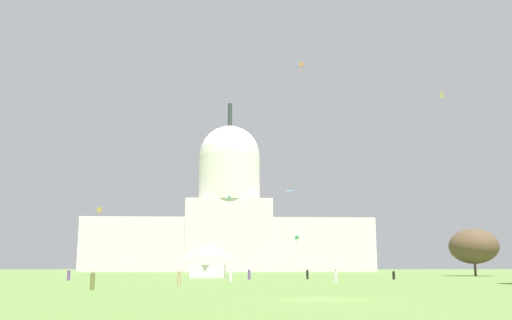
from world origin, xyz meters
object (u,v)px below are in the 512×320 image
event_tent (208,260)px  person_tan_lawn_far_left (179,279)px  kite_yellow_mid (442,95)px  kite_cyan_low (287,194)px  capitol_building (229,221)px  person_purple_front_center (249,274)px  tree_east_far (474,246)px  kite_turquoise_mid (229,197)px  kite_green_low (297,238)px  person_black_back_center (394,275)px  person_white_back_left (230,276)px  person_black_edge_east (307,274)px  person_purple_front_left (69,276)px  person_olive_edge_west (92,281)px  kite_magenta_low (183,231)px  person_white_front_right (336,276)px  kite_orange_high (301,64)px  kite_gold_low (99,210)px

event_tent → person_tan_lawn_far_left: event_tent is taller
kite_yellow_mid → kite_cyan_low: kite_yellow_mid is taller
capitol_building → person_purple_front_center: capitol_building is taller
tree_east_far → kite_turquoise_mid: size_ratio=4.80×
kite_yellow_mid → kite_green_low: bearing=-66.1°
person_black_back_center → kite_yellow_mid: kite_yellow_mid is taller
event_tent → tree_east_far: tree_east_far is taller
event_tent → kite_green_low: (20.31, 31.82, 5.69)m
person_white_back_left → kite_green_low: kite_green_low is taller
kite_cyan_low → person_white_back_left: bearing=-65.8°
event_tent → kite_green_low: kite_green_low is taller
person_black_back_center → kite_yellow_mid: 35.69m
person_black_edge_east → person_purple_front_center: 9.67m
kite_yellow_mid → kite_turquoise_mid: 74.87m
person_tan_lawn_far_left → kite_turquoise_mid: bearing=-102.6°
event_tent → person_purple_front_left: 27.38m
kite_green_low → person_olive_edge_west: bearing=7.3°
event_tent → kite_magenta_low: 94.15m
person_purple_front_left → tree_east_far: bearing=173.5°
person_white_front_right → person_tan_lawn_far_left: size_ratio=1.06×
kite_orange_high → kite_turquoise_mid: (-20.04, 9.18, -37.03)m
kite_magenta_low → kite_gold_low: bearing=40.8°
person_purple_front_left → person_black_back_center: size_ratio=1.10×
person_white_back_left → person_black_edge_east: bearing=29.0°
tree_east_far → kite_gold_low: 86.94m
tree_east_far → kite_orange_high: 68.72m
kite_magenta_low → kite_green_low: size_ratio=0.55×
event_tent → kite_magenta_low: bearing=100.9°
person_black_edge_east → person_white_back_left: 19.71m
tree_east_far → kite_orange_high: size_ratio=4.08×
tree_east_far → person_white_front_right: (-39.33, -46.04, -5.61)m
person_olive_edge_west → kite_yellow_mid: bearing=31.1°
kite_green_low → kite_turquoise_mid: size_ratio=0.82×
event_tent → kite_green_low: 38.17m
kite_magenta_low → person_black_edge_east: bearing=71.0°
kite_yellow_mid → person_white_front_right: bearing=35.6°
kite_orange_high → kite_green_low: bearing=172.6°
kite_cyan_low → kite_gold_low: size_ratio=1.37×
capitol_building → person_purple_front_center: size_ratio=63.98×
person_olive_edge_west → kite_green_low: (28.73, 85.53, 8.13)m
person_purple_front_center → kite_turquoise_mid: bearing=-127.6°
person_purple_front_center → kite_turquoise_mid: size_ratio=0.60×
person_olive_edge_west → person_purple_front_center: bearing=57.7°
person_olive_edge_west → kite_magenta_low: (-3.20, 146.53, 13.19)m
capitol_building → person_olive_edge_west: bearing=-94.1°
capitol_building → person_tan_lawn_far_left: capitol_building is taller
person_white_back_left → kite_magenta_low: size_ratio=1.29×
event_tent → kite_cyan_low: (14.60, -0.58, 12.22)m
person_olive_edge_west → kite_cyan_low: (23.02, 53.13, 14.66)m
person_olive_edge_west → person_black_back_center: 55.21m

